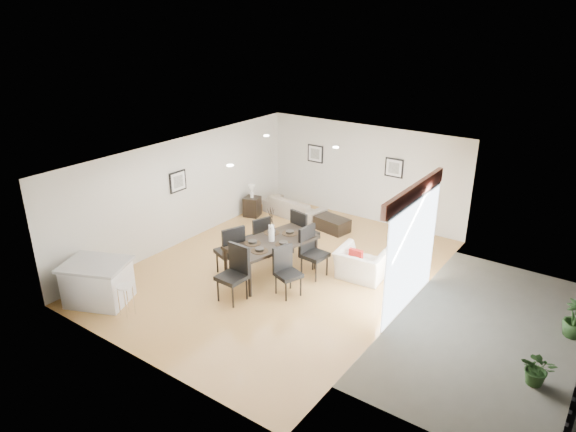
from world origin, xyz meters
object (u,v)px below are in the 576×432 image
Objects in this scene: sofa at (294,207)px; bar_stool at (125,290)px; armchair at (361,264)px; kitchen_island at (98,282)px; dining_table at (272,244)px; side_table at (252,206)px; dining_chair_enear at (286,268)px; coffee_table at (332,224)px; dining_chair_wnear at (231,248)px; dining_chair_head at (235,270)px; dining_chair_efar at (311,249)px; dining_chair_wfar at (260,236)px; dining_chair_foot at (302,230)px.

bar_stool reaches higher than sofa.
armchair is 5.59m from kitchen_island.
armchair is at bearing 152.08° from sofa.
dining_table is 3.68m from side_table.
kitchen_island is (-2.92, -2.49, -0.15)m from dining_chair_enear.
dining_chair_enear is 1.16× the size of coffee_table.
side_table is at bearing -159.59° from coffee_table.
dining_chair_head is at bearing 66.40° from dining_chair_wnear.
dining_chair_enear is at bearing 50.54° from bar_stool.
dining_chair_efar reaches higher than armchair.
dining_chair_wnear reaches higher than dining_chair_enear.
dining_chair_wfar is 1.03× the size of dining_chair_enear.
sofa is 1.62× the size of dining_chair_foot.
dining_table reaches higher than armchair.
armchair is 1.84× the size of side_table.
dining_chair_wnear reaches higher than side_table.
dining_chair_foot is 1.76× the size of bar_stool.
dining_chair_wfar is at bearing 43.09° from kitchen_island.
dining_table is at bearing 131.54° from dining_chair_efar.
dining_chair_efar is (1.43, 0.04, 0.04)m from dining_chair_wfar.
dining_chair_wfar is 3.49m from bar_stool.
dining_chair_enear is at bearing -41.94° from side_table.
armchair is at bearing 144.00° from dining_chair_wnear.
kitchen_island is at bearing -98.12° from coffee_table.
coffee_table is at bearing -50.35° from armchair.
dining_chair_foot is at bearing 50.34° from dining_chair_efar.
armchair is 2.50m from dining_chair_wfar.
dining_table is 1.26m from dining_chair_foot.
kitchen_island is at bearing -112.63° from dining_table.
dining_chair_foot reaches higher than side_table.
dining_chair_enear is 0.90× the size of dining_chair_head.
armchair is at bearing -19.11° from side_table.
dining_chair_wfar is 0.94× the size of dining_chair_foot.
sofa is 2.84× the size of bar_stool.
dining_chair_foot is (-0.73, 0.74, 0.00)m from dining_chair_efar.
dining_chair_wfar is 2.82m from side_table.
coffee_table is 6.26m from kitchen_island.
side_table is (-4.33, 1.50, -0.06)m from armchair.
dining_chair_head is at bearing 163.73° from dining_chair_efar.
dining_chair_foot reaches higher than dining_table.
dining_chair_efar is at bearing 147.56° from dining_chair_wnear.
coffee_table is at bearing 79.02° from bar_stool.
dining_chair_wfar is at bearing 76.47° from dining_chair_enear.
dining_chair_head reaches higher than coffee_table.
dining_chair_enear reaches higher than armchair.
dining_table is at bearing 92.65° from dining_chair_head.
dining_chair_efar is at bearing 145.86° from dining_chair_foot.
coffee_table is 2.48m from side_table.
dining_chair_head is at bearing 14.27° from kitchen_island.
dining_chair_efar reaches higher than side_table.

